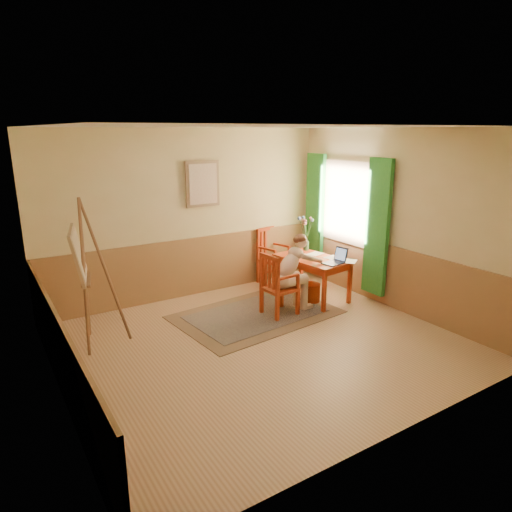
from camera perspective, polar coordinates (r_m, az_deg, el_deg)
room at (r=5.71m, az=0.83°, el=1.77°), size 5.04×4.54×2.84m
wainscot at (r=6.62m, az=-2.98°, el=-4.41°), size 5.00×4.50×1.00m
window at (r=8.04m, az=11.08°, el=5.15°), size 0.12×2.01×2.20m
wall_portrait at (r=7.64m, az=-6.72°, el=9.00°), size 0.60×0.05×0.76m
rug at (r=7.07m, az=0.02°, el=-7.33°), size 2.54×1.82×0.02m
table at (r=7.59m, az=7.09°, el=-0.85°), size 0.88×1.29×0.72m
chair_left at (r=6.89m, az=2.68°, el=-3.66°), size 0.49×0.47×0.99m
chair_back at (r=8.42m, az=1.97°, el=0.06°), size 0.56×0.57×1.02m
figure at (r=6.99m, az=4.61°, el=-1.79°), size 0.92×0.42×1.23m
laptop at (r=7.31m, az=10.00°, el=-0.50°), size 0.42×0.30×0.23m
papers at (r=7.60m, az=8.42°, el=-0.15°), size 0.93×1.00×0.00m
vase at (r=7.96m, az=6.26°, el=2.71°), size 0.22×0.33×0.61m
wastebasket at (r=7.59m, az=6.96°, el=-4.61°), size 0.35×0.35×0.31m
easel at (r=6.16m, az=-21.06°, el=-0.50°), size 0.74×0.88×1.97m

